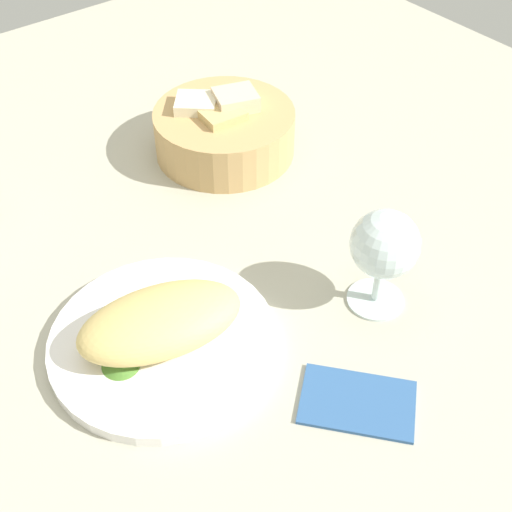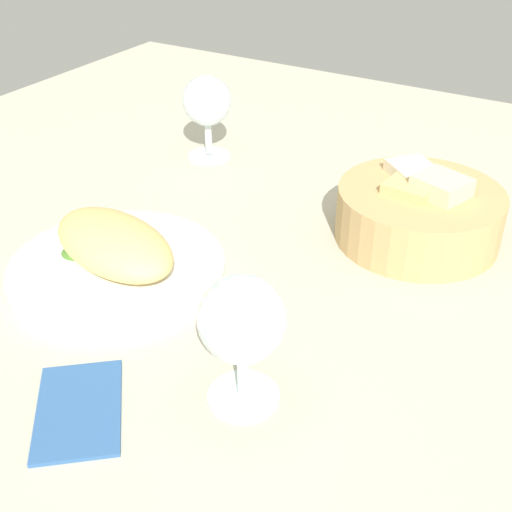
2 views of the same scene
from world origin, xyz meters
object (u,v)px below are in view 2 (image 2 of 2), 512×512
object	(u,v)px
bread_basket	(419,212)
folded_napkin	(79,408)
plate	(117,268)
wine_glass_far	(207,105)
wine_glass_near	(242,324)

from	to	relation	value
bread_basket	folded_napkin	world-z (taller)	bread_basket
folded_napkin	bread_basket	bearing A→B (deg)	-59.43
plate	bread_basket	xyz separation A→B (cm)	(25.64, 24.12, 2.82)
plate	bread_basket	distance (cm)	35.32
plate	folded_napkin	size ratio (longest dim) A/B	2.15
bread_basket	wine_glass_far	bearing A→B (deg)	168.69
wine_glass_near	wine_glass_far	bearing A→B (deg)	127.48
bread_basket	wine_glass_near	xyz separation A→B (cm)	(-3.76, -33.21, 4.48)
plate	wine_glass_far	world-z (taller)	wine_glass_far
bread_basket	plate	bearing A→B (deg)	-136.75
wine_glass_far	wine_glass_near	bearing A→B (deg)	-52.52
bread_basket	wine_glass_near	size ratio (longest dim) A/B	1.58
wine_glass_near	wine_glass_far	world-z (taller)	same
wine_glass_near	folded_napkin	world-z (taller)	wine_glass_near
wine_glass_far	folded_napkin	world-z (taller)	wine_glass_far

